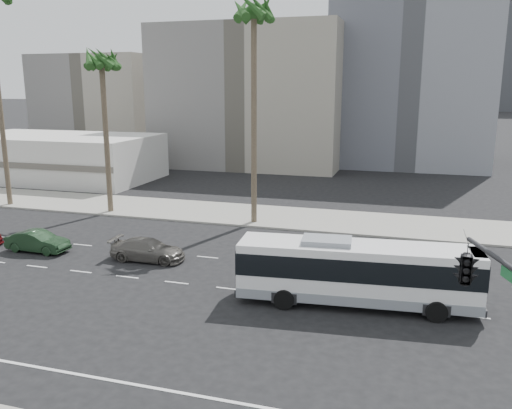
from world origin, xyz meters
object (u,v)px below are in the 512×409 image
at_px(car_a, 148,250).
at_px(traffic_signal, 472,279).
at_px(city_bus, 357,271).
at_px(palm_mid, 102,64).
at_px(car_b, 38,241).
at_px(palm_near, 254,16).

height_order(car_a, traffic_signal, traffic_signal).
height_order(city_bus, palm_mid, palm_mid).
bearing_deg(city_bus, car_b, 167.59).
bearing_deg(car_b, palm_mid, 8.06).
height_order(city_bus, car_b, city_bus).
bearing_deg(palm_mid, car_a, -48.77).
bearing_deg(traffic_signal, city_bus, 92.81).
bearing_deg(city_bus, traffic_signal, -74.29).
xyz_separation_m(traffic_signal, palm_mid, (-25.70, 23.50, 6.65)).
xyz_separation_m(car_a, car_b, (-7.59, -0.49, 0.01)).
xyz_separation_m(car_a, palm_mid, (-8.92, 10.18, 11.44)).
xyz_separation_m(car_b, traffic_signal, (24.36, -12.83, 4.79)).
bearing_deg(car_b, car_a, -85.35).
bearing_deg(palm_mid, palm_near, 0.41).
distance_m(palm_near, palm_mid, 12.96).
bearing_deg(palm_mid, traffic_signal, -42.45).
distance_m(city_bus, car_a, 13.28).
xyz_separation_m(city_bus, traffic_signal, (3.90, -10.23, 3.74)).
bearing_deg(city_bus, car_a, 161.32).
height_order(traffic_signal, palm_mid, palm_mid).
bearing_deg(traffic_signal, car_b, 134.17).
bearing_deg(traffic_signal, car_a, 123.48).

